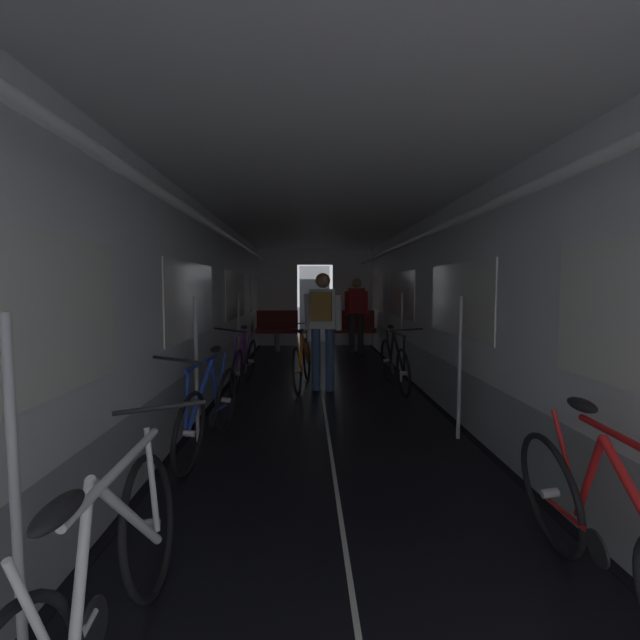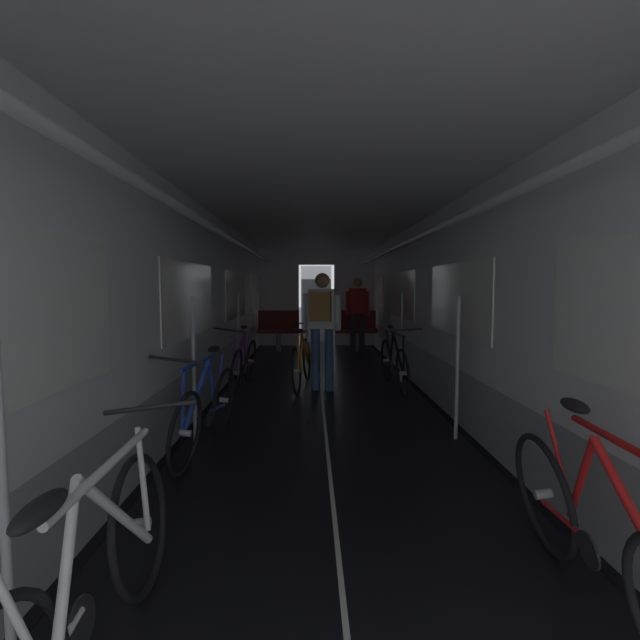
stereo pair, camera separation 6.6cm
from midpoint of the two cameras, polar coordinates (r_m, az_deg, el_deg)
name	(u,v)px [view 1 (the left image)]	position (r m, az deg, el deg)	size (l,w,h in m)	color
ground_plane	(351,587)	(2.54, 3.21, -31.47)	(60.00, 60.00, 0.00)	black
train_car_shell	(323,271)	(5.66, 0.10, 6.46)	(3.14, 12.34, 2.57)	black
bench_seat_far_left	(277,327)	(10.20, -5.81, -0.87)	(0.98, 0.51, 0.95)	gray
bench_seat_far_right	(354,326)	(10.23, 4.30, -0.85)	(0.98, 0.51, 0.95)	gray
bicycle_blue	(210,409)	(4.17, -14.64, -11.18)	(0.47, 1.69, 0.95)	black
bicycle_black	(394,363)	(6.48, 9.37, -5.55)	(0.44, 1.69, 0.95)	black
bicycle_red	(609,535)	(2.51, 32.82, -22.56)	(0.44, 1.70, 0.96)	black
bicycle_purple	(244,363)	(6.49, -10.22, -5.57)	(0.44, 1.69, 0.95)	black
bicycle_white	(104,588)	(2.06, -27.29, -28.63)	(0.44, 1.69, 0.95)	black
person_cyclist_aisle	(323,320)	(6.19, 0.04, -0.05)	(0.55, 0.42, 1.69)	#384C75
bicycle_orange_in_aisle	(302,361)	(6.52, -2.61, -5.42)	(0.47, 1.69, 0.95)	black
person_standing_near_bench	(356,310)	(9.83, 4.57, 1.32)	(0.53, 0.23, 1.69)	#2D2D33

